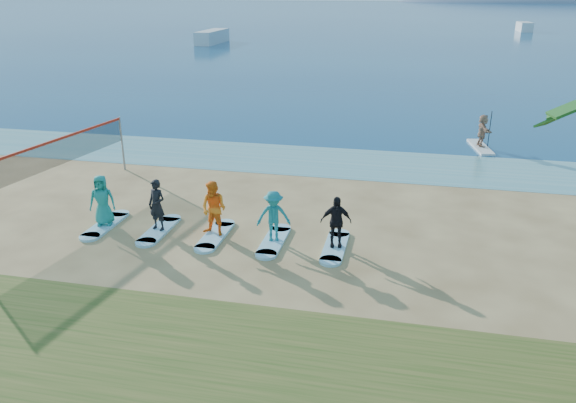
% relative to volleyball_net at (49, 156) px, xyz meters
% --- Properties ---
extents(ground, '(600.00, 600.00, 0.00)m').
position_rel_volleyball_net_xyz_m(ground, '(9.56, -2.76, -1.90)').
color(ground, tan).
rests_on(ground, ground).
extents(shallow_water, '(600.00, 600.00, 0.00)m').
position_rel_volleyball_net_xyz_m(shallow_water, '(9.56, 7.74, -1.90)').
color(shallow_water, teal).
rests_on(shallow_water, ground).
extents(ocean, '(600.00, 600.00, 0.00)m').
position_rel_volleyball_net_xyz_m(ocean, '(9.56, 157.24, -1.90)').
color(ocean, navy).
rests_on(ocean, ground).
extents(volleyball_net, '(1.37, 9.00, 2.50)m').
position_rel_volleyball_net_xyz_m(volleyball_net, '(0.00, 0.00, 0.00)').
color(volleyball_net, gray).
rests_on(volleyball_net, ground).
extents(paddleboard, '(1.19, 3.07, 0.12)m').
position_rel_volleyball_net_xyz_m(paddleboard, '(17.30, 11.89, -1.84)').
color(paddleboard, silver).
rests_on(paddleboard, ground).
extents(paddleboarder, '(0.82, 1.63, 1.69)m').
position_rel_volleyball_net_xyz_m(paddleboarder, '(17.30, 11.89, -0.94)').
color(paddleboarder, tan).
rests_on(paddleboarder, paddleboard).
extents(boat_offshore_a, '(2.37, 9.20, 1.87)m').
position_rel_volleyball_net_xyz_m(boat_offshore_a, '(-15.98, 63.15, -1.90)').
color(boat_offshore_a, silver).
rests_on(boat_offshore_a, ground).
extents(boat_offshore_b, '(2.37, 5.41, 1.68)m').
position_rel_volleyball_net_xyz_m(boat_offshore_b, '(32.95, 97.31, -1.90)').
color(boat_offshore_b, silver).
rests_on(boat_offshore_b, ground).
extents(surfboard_0, '(0.70, 2.20, 0.09)m').
position_rel_volleyball_net_xyz_m(surfboard_0, '(3.16, -1.80, -1.86)').
color(surfboard_0, '#96D4E9').
rests_on(surfboard_0, ground).
extents(student_0, '(1.02, 0.82, 1.82)m').
position_rel_volleyball_net_xyz_m(student_0, '(3.16, -1.80, -0.90)').
color(student_0, teal).
rests_on(student_0, surfboard_0).
extents(surfboard_1, '(0.70, 2.20, 0.09)m').
position_rel_volleyball_net_xyz_m(surfboard_1, '(5.23, -1.80, -1.86)').
color(surfboard_1, '#96D4E9').
rests_on(surfboard_1, ground).
extents(student_1, '(0.75, 0.59, 1.81)m').
position_rel_volleyball_net_xyz_m(student_1, '(5.23, -1.80, -0.91)').
color(student_1, black).
rests_on(student_1, surfboard_1).
extents(surfboard_2, '(0.70, 2.20, 0.09)m').
position_rel_volleyball_net_xyz_m(surfboard_2, '(7.31, -1.80, -1.86)').
color(surfboard_2, '#96D4E9').
rests_on(surfboard_2, ground).
extents(student_2, '(1.06, 0.90, 1.90)m').
position_rel_volleyball_net_xyz_m(student_2, '(7.31, -1.80, -0.87)').
color(student_2, orange).
rests_on(student_2, surfboard_2).
extents(surfboard_3, '(0.70, 2.20, 0.09)m').
position_rel_volleyball_net_xyz_m(surfboard_3, '(9.38, -1.80, -1.86)').
color(surfboard_3, '#96D4E9').
rests_on(surfboard_3, ground).
extents(student_3, '(1.25, 0.93, 1.73)m').
position_rel_volleyball_net_xyz_m(student_3, '(9.38, -1.80, -0.95)').
color(student_3, teal).
rests_on(student_3, surfboard_3).
extents(surfboard_4, '(0.70, 2.20, 0.09)m').
position_rel_volleyball_net_xyz_m(surfboard_4, '(11.46, -1.80, -1.86)').
color(surfboard_4, '#96D4E9').
rests_on(surfboard_4, ground).
extents(student_4, '(1.07, 0.62, 1.71)m').
position_rel_volleyball_net_xyz_m(student_4, '(11.46, -1.80, -0.96)').
color(student_4, black).
rests_on(student_4, surfboard_4).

